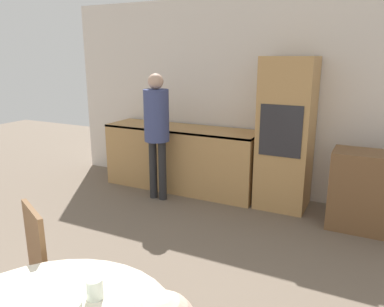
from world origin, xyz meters
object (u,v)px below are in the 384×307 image
sideboard (380,193)px  chair_far_left (24,279)px  oven_unit (286,134)px  person_standing (157,123)px  cup (95,289)px

sideboard → chair_far_left: 3.48m
oven_unit → sideboard: (1.09, -0.27, -0.49)m
person_standing → chair_far_left: bearing=-75.4°
oven_unit → chair_far_left: (-0.84, -3.16, -0.39)m
sideboard → cup: bearing=-111.2°
oven_unit → cup: 3.35m
person_standing → oven_unit: bearing=18.3°
sideboard → cup: size_ratio=10.35×
oven_unit → cup: bearing=-91.7°
chair_far_left → cup: size_ratio=9.98×
oven_unit → person_standing: size_ratio=1.13×
sideboard → chair_far_left: (-1.93, -2.90, 0.10)m
sideboard → person_standing: person_standing is taller
chair_far_left → person_standing: bearing=131.5°
chair_far_left → sideboard: bearing=83.1°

